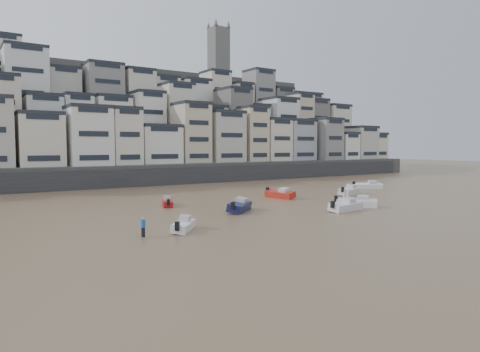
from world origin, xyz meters
TOP-DOWN VIEW (x-y plane):
  - ground at (0.00, 0.00)m, footprint 400.00×400.00m
  - harbor_wall at (10.00, 65.00)m, footprint 140.00×3.00m
  - hillside at (14.73, 104.84)m, footprint 141.04×66.00m
  - boat_d at (26.78, 32.18)m, footprint 6.21×3.97m
  - boat_a at (13.40, 20.69)m, footprint 5.63×2.52m
  - boat_c at (2.60, 27.37)m, footprint 5.54×5.07m
  - boat_g at (36.61, 36.59)m, footprint 5.53×4.56m
  - boat_e at (14.88, 34.97)m, footprint 2.62×5.64m
  - boat_b at (17.19, 22.29)m, footprint 4.89×5.32m
  - boat_f at (-2.59, 36.48)m, footprint 2.75×4.38m
  - boat_j at (-8.08, 20.61)m, footprint 4.08×4.44m
  - person_blue at (-12.15, 20.05)m, footprint 0.44×0.44m
  - person_pink at (18.60, 25.66)m, footprint 0.44×0.44m

SIDE VIEW (x-z plane):
  - ground at x=0.00m, z-range 0.00..0.00m
  - boat_f at x=-2.59m, z-range 0.00..1.14m
  - boat_j at x=-8.08m, z-range 0.00..1.24m
  - boat_e at x=14.88m, z-range 0.00..1.48m
  - boat_a at x=13.40m, z-range 0.00..1.48m
  - boat_b at x=17.19m, z-range 0.00..1.49m
  - boat_g at x=36.61m, z-range 0.00..1.49m
  - boat_c at x=2.60m, z-range 0.00..1.55m
  - boat_d at x=26.78m, z-range 0.00..1.61m
  - person_blue at x=-12.15m, z-range 0.00..1.74m
  - person_pink at x=18.60m, z-range 0.00..1.74m
  - harbor_wall at x=10.00m, z-range 0.00..3.50m
  - hillside at x=14.73m, z-range -11.99..38.01m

